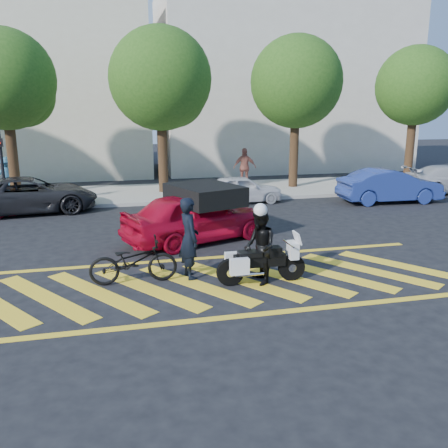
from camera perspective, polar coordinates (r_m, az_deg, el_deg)
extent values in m
plane|color=black|center=(11.20, -0.33, -7.04)|extent=(90.00, 90.00, 0.00)
cube|color=#9E998E|center=(22.66, -7.24, 3.73)|extent=(60.00, 5.00, 0.15)
cube|color=yellow|center=(11.05, -20.65, -8.24)|extent=(2.43, 3.21, 0.01)
cube|color=yellow|center=(10.95, -14.89, -8.00)|extent=(2.43, 3.21, 0.01)
cube|color=yellow|center=(10.97, -9.10, -7.67)|extent=(2.43, 3.21, 0.01)
cube|color=yellow|center=(11.09, -3.38, -7.27)|extent=(2.43, 3.21, 0.01)
cube|color=yellow|center=(11.32, 2.15, -6.81)|extent=(2.43, 3.21, 0.01)
cube|color=yellow|center=(11.64, 7.41, -6.32)|extent=(2.43, 3.21, 0.01)
cube|color=yellow|center=(12.06, 12.32, -5.81)|extent=(2.43, 3.21, 0.01)
cube|color=yellow|center=(12.56, 16.87, -5.29)|extent=(2.43, 3.21, 0.01)
cube|color=yellow|center=(13.14, 21.04, -4.80)|extent=(2.43, 3.21, 0.01)
cube|color=yellow|center=(9.50, 2.31, -10.97)|extent=(12.00, 0.20, 0.01)
cube|color=yellow|center=(12.95, -2.24, -4.12)|extent=(12.00, 0.20, 0.01)
cube|color=beige|center=(31.72, -24.47, 14.42)|extent=(16.00, 8.00, 10.00)
cube|color=beige|center=(33.24, 6.86, 16.29)|extent=(16.00, 8.00, 11.00)
cylinder|color=black|center=(22.67, -24.10, 7.57)|extent=(0.44, 0.44, 4.00)
sphere|color=#234F15|center=(22.61, -24.90, 15.52)|extent=(4.20, 4.20, 4.20)
sphere|color=#234F15|center=(22.78, -23.07, 14.07)|extent=(2.73, 2.73, 2.73)
cylinder|color=black|center=(22.41, -7.39, 8.58)|extent=(0.44, 0.44, 4.00)
sphere|color=#234F15|center=(22.36, -7.66, 16.94)|extent=(4.60, 4.60, 4.60)
sphere|color=#234F15|center=(22.70, -6.13, 15.19)|extent=(2.99, 2.99, 2.99)
cylinder|color=black|center=(23.99, 8.42, 8.88)|extent=(0.44, 0.44, 4.00)
sphere|color=#234F15|center=(23.94, 8.70, 16.56)|extent=(4.40, 4.40, 4.40)
sphere|color=#234F15|center=(24.42, 9.72, 14.91)|extent=(2.86, 2.86, 2.86)
cylinder|color=black|center=(27.07, 21.46, 8.63)|extent=(0.44, 0.44, 4.00)
sphere|color=#234F15|center=(27.02, 22.05, 15.17)|extent=(4.00, 4.00, 4.00)
sphere|color=#234F15|center=(27.60, 22.62, 13.82)|extent=(2.60, 2.60, 2.60)
cylinder|color=black|center=(20.56, -25.06, 5.83)|extent=(0.12, 0.12, 3.20)
imported|color=black|center=(11.26, -4.22, -1.72)|extent=(0.58, 0.78, 1.96)
imported|color=black|center=(11.21, -10.85, -4.40)|extent=(2.02, 0.72, 1.06)
cylinder|color=black|center=(10.92, 0.75, -5.83)|extent=(0.63, 0.14, 0.63)
cylinder|color=silver|center=(10.92, 0.75, -5.83)|extent=(0.19, 0.15, 0.19)
cylinder|color=black|center=(11.36, 8.12, -5.19)|extent=(0.63, 0.14, 0.63)
cylinder|color=silver|center=(11.36, 8.12, -5.19)|extent=(0.19, 0.15, 0.19)
cube|color=black|center=(11.02, 4.29, -4.36)|extent=(1.20, 0.25, 0.29)
cube|color=black|center=(11.05, 5.74, -3.30)|extent=(0.43, 0.29, 0.21)
cube|color=black|center=(10.90, 3.11, -3.59)|extent=(0.53, 0.33, 0.12)
cube|color=silver|center=(11.22, 8.20, -3.11)|extent=(0.21, 0.40, 0.38)
cube|color=silver|center=(11.12, 1.21, -4.32)|extent=(0.43, 0.17, 0.36)
cube|color=silver|center=(10.66, 1.88, -5.13)|extent=(0.43, 0.17, 0.36)
imported|color=black|center=(10.93, 4.32, -2.77)|extent=(0.67, 0.85, 1.75)
imported|color=#AD0822|center=(14.41, -3.37, 0.88)|extent=(4.89, 3.31, 1.55)
imported|color=black|center=(19.92, -22.31, 3.26)|extent=(5.32, 3.00, 1.40)
imported|color=silver|center=(20.42, 2.10, 4.21)|extent=(3.56, 1.57, 1.19)
imported|color=navy|center=(21.69, 19.32, 4.35)|extent=(4.45, 1.73, 1.44)
imported|color=teal|center=(23.96, -24.72, 5.33)|extent=(1.23, 0.96, 1.68)
imported|color=#985445|center=(23.89, 2.51, 6.83)|extent=(1.18, 0.67, 1.91)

